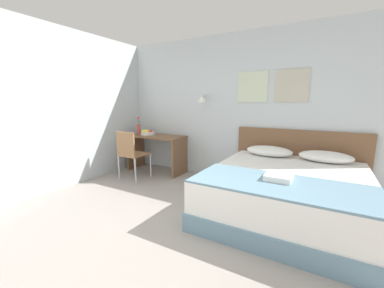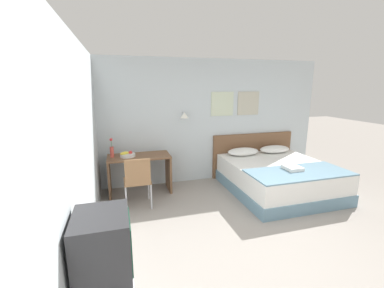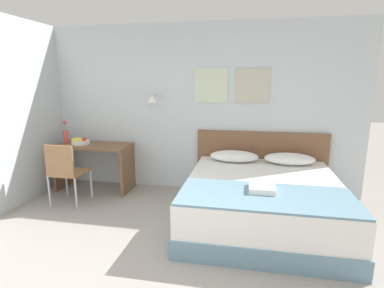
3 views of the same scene
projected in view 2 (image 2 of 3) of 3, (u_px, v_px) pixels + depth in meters
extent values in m
plane|color=gray|center=(282.00, 257.00, 3.20)|extent=(24.00, 24.00, 0.00)
cube|color=silver|center=(206.00, 121.00, 5.63)|extent=(5.36, 0.06, 2.65)
cube|color=beige|center=(222.00, 104.00, 5.61)|extent=(0.52, 0.02, 0.52)
cube|color=#B7B29E|center=(248.00, 103.00, 5.78)|extent=(0.52, 0.02, 0.52)
cylinder|color=#B2B2B7|center=(183.00, 112.00, 5.33)|extent=(0.02, 0.16, 0.02)
cone|color=white|center=(184.00, 115.00, 5.26)|extent=(0.17, 0.17, 0.12)
cube|color=silver|center=(69.00, 177.00, 2.22)|extent=(0.06, 5.88, 2.65)
cube|color=#66899E|center=(277.00, 186.00, 5.19)|extent=(1.88, 2.03, 0.22)
cube|color=white|center=(278.00, 172.00, 5.12)|extent=(1.84, 1.99, 0.37)
cube|color=brown|center=(253.00, 154.00, 6.07)|extent=(2.00, 0.06, 1.00)
ellipsoid|color=white|center=(243.00, 152.00, 5.67)|extent=(0.72, 0.39, 0.16)
ellipsoid|color=white|center=(275.00, 149.00, 5.89)|extent=(0.72, 0.39, 0.16)
cube|color=#66899E|center=(299.00, 172.00, 4.53)|extent=(1.82, 0.81, 0.02)
cube|color=white|center=(293.00, 168.00, 4.64)|extent=(0.28, 0.31, 0.06)
cube|color=brown|center=(139.00, 156.00, 4.99)|extent=(1.19, 0.57, 0.03)
cube|color=brown|center=(109.00, 178.00, 4.92)|extent=(0.04, 0.52, 0.73)
cube|color=brown|center=(169.00, 172.00, 5.23)|extent=(0.04, 0.52, 0.73)
cube|color=#8E6642|center=(137.00, 181.00, 4.51)|extent=(0.46, 0.46, 0.02)
cube|color=#8E6642|center=(138.00, 172.00, 4.25)|extent=(0.42, 0.03, 0.44)
cylinder|color=#B7B7BC|center=(125.00, 190.00, 4.70)|extent=(0.03, 0.03, 0.45)
cylinder|color=#B7B7BC|center=(148.00, 188.00, 4.81)|extent=(0.03, 0.03, 0.45)
cylinder|color=#B7B7BC|center=(126.00, 200.00, 4.30)|extent=(0.03, 0.03, 0.45)
cylinder|color=#B7B7BC|center=(151.00, 197.00, 4.42)|extent=(0.03, 0.03, 0.45)
cylinder|color=silver|center=(128.00, 155.00, 4.91)|extent=(0.29, 0.29, 0.05)
sphere|color=red|center=(130.00, 153.00, 4.94)|extent=(0.07, 0.07, 0.07)
ellipsoid|color=yellow|center=(125.00, 153.00, 4.87)|extent=(0.19, 0.13, 0.07)
cylinder|color=#D14C42|center=(112.00, 152.00, 4.85)|extent=(0.07, 0.07, 0.20)
cylinder|color=#3D7538|center=(111.00, 143.00, 4.81)|extent=(0.01, 0.01, 0.14)
sphere|color=#DB3838|center=(111.00, 140.00, 4.80)|extent=(0.06, 0.06, 0.06)
cube|color=#2D2D30|center=(102.00, 245.00, 1.98)|extent=(0.41, 0.48, 0.50)
cube|color=#194733|center=(130.00, 240.00, 2.04)|extent=(0.01, 0.38, 0.39)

